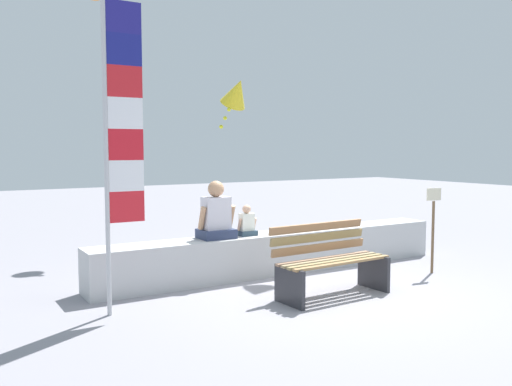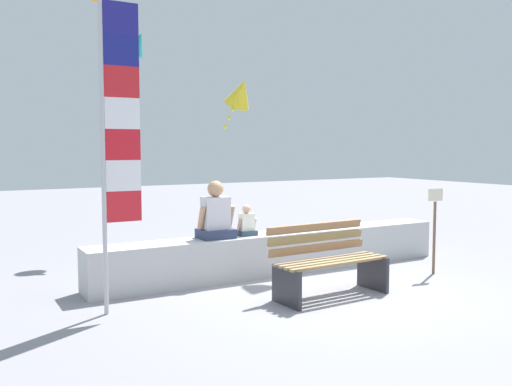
{
  "view_description": "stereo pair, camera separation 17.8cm",
  "coord_description": "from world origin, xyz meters",
  "px_view_note": "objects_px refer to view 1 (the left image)",
  "views": [
    {
      "loc": [
        -4.39,
        -5.43,
        1.83
      ],
      "look_at": [
        -0.39,
        1.2,
        1.19
      ],
      "focal_mm": 38.15,
      "sensor_mm": 36.0,
      "label": 1
    },
    {
      "loc": [
        -4.24,
        -5.52,
        1.83
      ],
      "look_at": [
        -0.39,
        1.2,
        1.19
      ],
      "focal_mm": 38.15,
      "sensor_mm": 36.0,
      "label": 2
    }
  ],
  "objects_px": {
    "kite_yellow": "(236,93)",
    "kite_teal": "(134,43)",
    "park_bench": "(330,263)",
    "person_child": "(247,223)",
    "flag_banner": "(118,130)",
    "person_adult": "(216,216)",
    "sign_post": "(433,223)"
  },
  "relations": [
    {
      "from": "sign_post",
      "to": "park_bench",
      "type": "bearing_deg",
      "value": -175.28
    },
    {
      "from": "person_adult",
      "to": "person_child",
      "type": "bearing_deg",
      "value": 0.05
    },
    {
      "from": "park_bench",
      "to": "sign_post",
      "type": "relative_size",
      "value": 1.21
    },
    {
      "from": "park_bench",
      "to": "flag_banner",
      "type": "relative_size",
      "value": 0.45
    },
    {
      "from": "person_child",
      "to": "sign_post",
      "type": "relative_size",
      "value": 0.35
    },
    {
      "from": "kite_teal",
      "to": "sign_post",
      "type": "relative_size",
      "value": 0.67
    },
    {
      "from": "person_adult",
      "to": "flag_banner",
      "type": "xyz_separation_m",
      "value": [
        -1.59,
        -0.81,
        1.12
      ]
    },
    {
      "from": "person_adult",
      "to": "sign_post",
      "type": "relative_size",
      "value": 0.64
    },
    {
      "from": "park_bench",
      "to": "kite_teal",
      "type": "height_order",
      "value": "kite_teal"
    },
    {
      "from": "flag_banner",
      "to": "sign_post",
      "type": "height_order",
      "value": "flag_banner"
    },
    {
      "from": "flag_banner",
      "to": "kite_yellow",
      "type": "height_order",
      "value": "flag_banner"
    },
    {
      "from": "park_bench",
      "to": "sign_post",
      "type": "height_order",
      "value": "sign_post"
    },
    {
      "from": "person_child",
      "to": "kite_teal",
      "type": "height_order",
      "value": "kite_teal"
    },
    {
      "from": "park_bench",
      "to": "kite_teal",
      "type": "relative_size",
      "value": 1.81
    },
    {
      "from": "kite_yellow",
      "to": "sign_post",
      "type": "distance_m",
      "value": 5.18
    },
    {
      "from": "person_adult",
      "to": "kite_teal",
      "type": "distance_m",
      "value": 3.91
    },
    {
      "from": "park_bench",
      "to": "person_adult",
      "type": "distance_m",
      "value": 1.72
    },
    {
      "from": "person_adult",
      "to": "flag_banner",
      "type": "height_order",
      "value": "flag_banner"
    },
    {
      "from": "person_adult",
      "to": "flag_banner",
      "type": "relative_size",
      "value": 0.23
    },
    {
      "from": "park_bench",
      "to": "person_child",
      "type": "height_order",
      "value": "person_child"
    },
    {
      "from": "kite_yellow",
      "to": "flag_banner",
      "type": "bearing_deg",
      "value": -132.15
    },
    {
      "from": "park_bench",
      "to": "flag_banner",
      "type": "bearing_deg",
      "value": 166.14
    },
    {
      "from": "park_bench",
      "to": "sign_post",
      "type": "distance_m",
      "value": 2.09
    },
    {
      "from": "kite_yellow",
      "to": "kite_teal",
      "type": "bearing_deg",
      "value": -165.71
    },
    {
      "from": "person_child",
      "to": "kite_teal",
      "type": "distance_m",
      "value": 4.07
    },
    {
      "from": "sign_post",
      "to": "kite_yellow",
      "type": "bearing_deg",
      "value": 98.62
    },
    {
      "from": "flag_banner",
      "to": "kite_yellow",
      "type": "bearing_deg",
      "value": 47.85
    },
    {
      "from": "person_adult",
      "to": "flag_banner",
      "type": "distance_m",
      "value": 2.11
    },
    {
      "from": "flag_banner",
      "to": "kite_teal",
      "type": "bearing_deg",
      "value": 68.72
    },
    {
      "from": "sign_post",
      "to": "kite_teal",
      "type": "bearing_deg",
      "value": 127.68
    },
    {
      "from": "person_child",
      "to": "flag_banner",
      "type": "distance_m",
      "value": 2.56
    },
    {
      "from": "person_adult",
      "to": "person_child",
      "type": "xyz_separation_m",
      "value": [
        0.49,
        0.0,
        -0.14
      ]
    }
  ]
}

